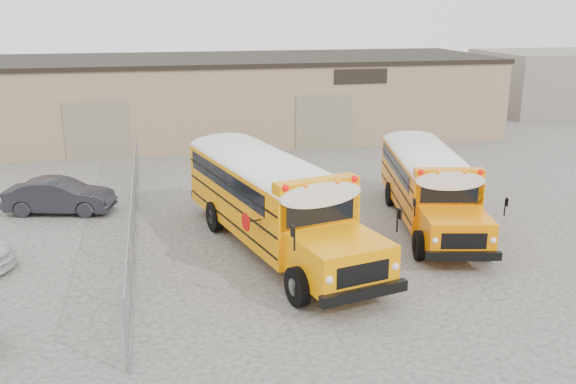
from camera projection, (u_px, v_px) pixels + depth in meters
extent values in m
plane|color=#373533|center=(326.00, 252.00, 20.58)|extent=(120.00, 120.00, 0.00)
cube|color=tan|center=(239.00, 98.00, 38.73)|extent=(30.00, 10.00, 4.50)
cube|color=black|center=(238.00, 59.00, 38.09)|extent=(30.20, 10.20, 0.25)
cube|color=black|center=(361.00, 76.00, 34.76)|extent=(3.00, 0.08, 0.80)
cube|color=gray|center=(97.00, 130.00, 32.62)|extent=(3.20, 0.08, 3.00)
cube|color=gray|center=(325.00, 122.00, 35.03)|extent=(3.20, 0.08, 3.00)
cylinder|color=gray|center=(127.00, 336.00, 13.49)|extent=(0.07, 0.07, 1.80)
cylinder|color=gray|center=(130.00, 279.00, 16.31)|extent=(0.07, 0.07, 1.80)
cylinder|color=gray|center=(132.00, 239.00, 19.13)|extent=(0.07, 0.07, 1.80)
cylinder|color=gray|center=(134.00, 209.00, 21.94)|extent=(0.07, 0.07, 1.80)
cylinder|color=gray|center=(135.00, 186.00, 24.76)|extent=(0.07, 0.07, 1.80)
cylinder|color=gray|center=(136.00, 167.00, 27.58)|extent=(0.07, 0.07, 1.80)
cylinder|color=gray|center=(137.00, 152.00, 30.39)|extent=(0.07, 0.07, 1.80)
cylinder|color=gray|center=(132.00, 184.00, 21.70)|extent=(0.05, 18.00, 0.05)
cylinder|color=gray|center=(136.00, 232.00, 22.18)|extent=(0.05, 18.00, 0.05)
cube|color=gray|center=(134.00, 209.00, 21.94)|extent=(0.02, 18.00, 1.70)
cube|color=gray|center=(554.00, 82.00, 47.31)|extent=(10.00, 8.00, 4.40)
cube|color=#FF9300|center=(204.00, 157.00, 26.50)|extent=(4.34, 8.15, 2.09)
cube|color=#FF9300|center=(251.00, 199.00, 22.30)|extent=(2.72, 2.72, 1.18)
cube|color=black|center=(238.00, 163.00, 23.00)|extent=(2.05, 0.56, 0.77)
cube|color=white|center=(203.00, 128.00, 26.16)|extent=(4.35, 8.23, 0.41)
cube|color=#FF9300|center=(236.00, 144.00, 23.02)|extent=(2.55, 1.09, 0.37)
sphere|color=#E50705|center=(209.00, 145.00, 22.33)|extent=(0.20, 0.20, 0.20)
sphere|color=#E50705|center=(265.00, 139.00, 23.23)|extent=(0.20, 0.20, 0.20)
sphere|color=orange|center=(225.00, 143.00, 22.58)|extent=(0.20, 0.20, 0.20)
sphere|color=orange|center=(250.00, 141.00, 22.98)|extent=(0.20, 0.20, 0.20)
cube|color=black|center=(265.00, 222.00, 21.39)|extent=(2.49, 0.82, 0.29)
cube|color=black|center=(178.00, 159.00, 30.16)|extent=(2.48, 0.80, 0.29)
cube|color=black|center=(204.00, 159.00, 26.52)|extent=(4.34, 8.01, 0.06)
cube|color=black|center=(201.00, 142.00, 26.60)|extent=(4.07, 6.97, 0.63)
cylinder|color=black|center=(218.00, 219.00, 22.05)|extent=(0.53, 1.10, 1.06)
cylinder|color=black|center=(281.00, 210.00, 23.07)|extent=(0.53, 1.10, 1.06)
cylinder|color=black|center=(167.00, 176.00, 27.62)|extent=(0.53, 1.10, 1.06)
cylinder|color=black|center=(220.00, 170.00, 28.64)|extent=(0.53, 1.10, 1.06)
cylinder|color=#BF0505|center=(182.00, 173.00, 23.44)|extent=(0.17, 0.56, 0.57)
cube|color=#FF8000|center=(400.00, 149.00, 28.86)|extent=(3.57, 7.12, 1.84)
cube|color=#FF8000|center=(420.00, 184.00, 24.76)|extent=(2.33, 2.33, 1.03)
cube|color=black|center=(416.00, 155.00, 25.47)|extent=(1.81, 0.43, 0.67)
cube|color=white|center=(402.00, 126.00, 28.56)|extent=(3.59, 7.19, 0.36)
cube|color=#FF8000|center=(416.00, 140.00, 25.50)|extent=(2.24, 0.88, 0.32)
sphere|color=#E50705|center=(393.00, 138.00, 25.27)|extent=(0.18, 0.18, 0.18)
sphere|color=#E50705|center=(441.00, 138.00, 25.28)|extent=(0.18, 0.18, 0.18)
sphere|color=orange|center=(406.00, 138.00, 25.27)|extent=(0.18, 0.18, 0.18)
sphere|color=orange|center=(428.00, 138.00, 25.28)|extent=(0.18, 0.18, 0.18)
cube|color=black|center=(425.00, 202.00, 23.86)|extent=(2.19, 0.64, 0.25)
cube|color=black|center=(388.00, 150.00, 32.40)|extent=(2.18, 0.62, 0.25)
cube|color=black|center=(400.00, 150.00, 28.88)|extent=(3.58, 6.99, 0.05)
cube|color=black|center=(400.00, 137.00, 28.97)|extent=(3.38, 6.07, 0.56)
cylinder|color=black|center=(391.00, 196.00, 24.99)|extent=(0.43, 0.96, 0.93)
cylinder|color=black|center=(446.00, 196.00, 25.00)|extent=(0.43, 0.96, 0.93)
cylinder|color=black|center=(372.00, 162.00, 30.42)|extent=(0.43, 0.96, 0.93)
cylinder|color=black|center=(417.00, 162.00, 30.43)|extent=(0.43, 0.96, 0.93)
cube|color=black|center=(286.00, 237.00, 20.47)|extent=(1.27, 1.22, 1.00)
sphere|color=black|center=(286.00, 223.00, 20.34)|extent=(1.10, 1.10, 1.10)
imported|color=black|center=(60.00, 196.00, 24.26)|extent=(4.22, 2.27, 1.32)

